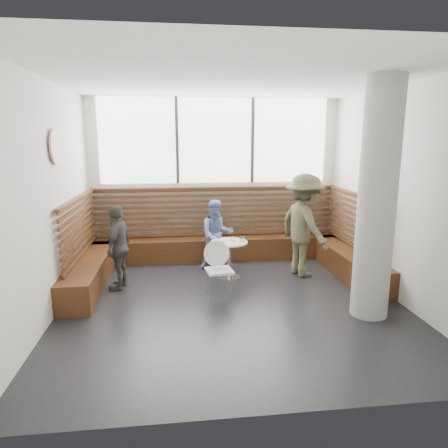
{
  "coord_description": "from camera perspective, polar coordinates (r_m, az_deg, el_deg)",
  "views": [
    {
      "loc": [
        -0.79,
        -5.55,
        2.41
      ],
      "look_at": [
        0.0,
        1.0,
        1.0
      ],
      "focal_mm": 32.0,
      "sensor_mm": 36.0,
      "label": 1
    }
  ],
  "objects": [
    {
      "name": "cafe_table",
      "position": [
        7.0,
        0.75,
        -4.0
      ],
      "size": [
        0.64,
        0.64,
        0.66
      ],
      "color": "silver",
      "rests_on": "ground"
    },
    {
      "name": "room",
      "position": [
        5.66,
        1.2,
        3.87
      ],
      "size": [
        5.0,
        5.0,
        3.2
      ],
      "color": "silver",
      "rests_on": "ground"
    },
    {
      "name": "glass_left",
      "position": [
        6.88,
        -0.91,
        -2.22
      ],
      "size": [
        0.07,
        0.07,
        0.1
      ],
      "primitive_type": "cylinder",
      "color": "white",
      "rests_on": "cafe_table"
    },
    {
      "name": "child_back",
      "position": [
        7.51,
        -1.05,
        -1.48
      ],
      "size": [
        0.67,
        0.54,
        1.3
      ],
      "primitive_type": "imported",
      "rotation": [
        0.0,
        0.0,
        0.08
      ],
      "color": "#6B84BA",
      "rests_on": "ground"
    },
    {
      "name": "plate_near",
      "position": [
        7.04,
        -0.17,
        -2.27
      ],
      "size": [
        0.19,
        0.19,
        0.01
      ],
      "primitive_type": "cylinder",
      "color": "white",
      "rests_on": "cafe_table"
    },
    {
      "name": "menu_card",
      "position": [
        6.82,
        1.33,
        -2.78
      ],
      "size": [
        0.25,
        0.22,
        0.0
      ],
      "primitive_type": "cube",
      "rotation": [
        0.0,
        0.0,
        0.38
      ],
      "color": "#A5C64C",
      "rests_on": "cafe_table"
    },
    {
      "name": "concrete_column",
      "position": [
        5.66,
        21.01,
        3.05
      ],
      "size": [
        0.5,
        0.5,
        3.2
      ],
      "primitive_type": "cylinder",
      "color": "gray",
      "rests_on": "ground"
    },
    {
      "name": "booth",
      "position": [
        7.63,
        -0.69,
        -3.15
      ],
      "size": [
        5.0,
        2.5,
        1.44
      ],
      "color": "#3E210F",
      "rests_on": "ground"
    },
    {
      "name": "child_left",
      "position": [
        6.69,
        -14.83,
        -3.19
      ],
      "size": [
        0.51,
        0.87,
        1.39
      ],
      "primitive_type": "imported",
      "rotation": [
        0.0,
        0.0,
        -1.79
      ],
      "color": "#484741",
      "rests_on": "ground"
    },
    {
      "name": "glass_right",
      "position": [
        6.97,
        2.62,
        -2.07
      ],
      "size": [
        0.06,
        0.06,
        0.1
      ],
      "primitive_type": "cylinder",
      "color": "white",
      "rests_on": "cafe_table"
    },
    {
      "name": "wall_art",
      "position": [
        6.18,
        -22.94,
        10.13
      ],
      "size": [
        0.03,
        0.5,
        0.5
      ],
      "primitive_type": "cylinder",
      "rotation": [
        0.0,
        1.57,
        0.0
      ],
      "color": "white",
      "rests_on": "room"
    },
    {
      "name": "glass_mid",
      "position": [
        6.86,
        1.32,
        -2.28
      ],
      "size": [
        0.07,
        0.07,
        0.1
      ],
      "primitive_type": "cylinder",
      "color": "white",
      "rests_on": "cafe_table"
    },
    {
      "name": "plate_far",
      "position": [
        7.08,
        1.17,
        -2.18
      ],
      "size": [
        0.2,
        0.2,
        0.01
      ],
      "primitive_type": "cylinder",
      "color": "white",
      "rests_on": "cafe_table"
    },
    {
      "name": "cafe_chair",
      "position": [
        6.23,
        -0.76,
        -5.81
      ],
      "size": [
        0.41,
        0.4,
        0.85
      ],
      "rotation": [
        0.0,
        0.0,
        0.14
      ],
      "color": "white",
      "rests_on": "ground"
    },
    {
      "name": "adult_man",
      "position": [
        7.19,
        11.36,
        -0.19
      ],
      "size": [
        1.01,
        1.33,
        1.82
      ],
      "primitive_type": "imported",
      "rotation": [
        0.0,
        0.0,
        1.89
      ],
      "color": "#4F4F35",
      "rests_on": "ground"
    }
  ]
}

